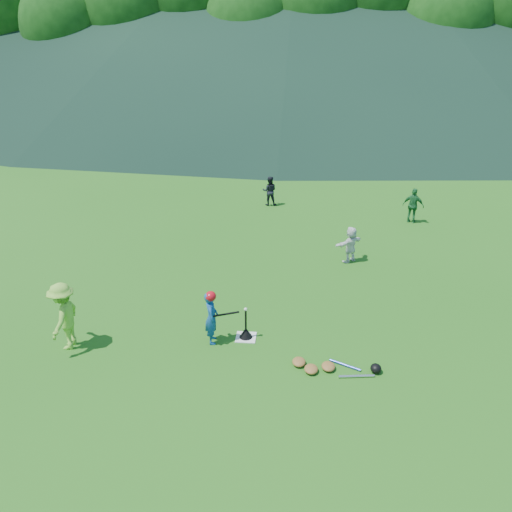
{
  "coord_description": "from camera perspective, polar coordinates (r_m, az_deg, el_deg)",
  "views": [
    {
      "loc": [
        1.09,
        -9.43,
        6.29
      ],
      "look_at": [
        0.0,
        2.5,
        0.9
      ],
      "focal_mm": 35.0,
      "sensor_mm": 36.0,
      "label": 1
    }
  ],
  "objects": [
    {
      "name": "batter_child",
      "position": [
        10.98,
        -5.11,
        -7.03
      ],
      "size": [
        0.37,
        0.49,
        1.22
      ],
      "primitive_type": "imported",
      "rotation": [
        0.0,
        0.0,
        1.75
      ],
      "color": "navy",
      "rests_on": "ground"
    },
    {
      "name": "batter_gear",
      "position": [
        10.73,
        -5.07,
        -4.77
      ],
      "size": [
        0.72,
        0.28,
        0.58
      ],
      "color": "#B30B15",
      "rests_on": "ground"
    },
    {
      "name": "ground",
      "position": [
        11.39,
        -1.16,
        -9.31
      ],
      "size": [
        120.0,
        120.0,
        0.0
      ],
      "primitive_type": "plane",
      "color": "#205B14",
      "rests_on": "ground"
    },
    {
      "name": "fielder_c",
      "position": [
        18.75,
        17.53,
        5.51
      ],
      "size": [
        0.8,
        0.55,
        1.26
      ],
      "primitive_type": "imported",
      "rotation": [
        0.0,
        0.0,
        2.78
      ],
      "color": "#1D632F",
      "rests_on": "ground"
    },
    {
      "name": "baseball",
      "position": [
        11.0,
        -1.19,
        -6.11
      ],
      "size": [
        0.08,
        0.08,
        0.08
      ],
      "primitive_type": "sphere",
      "color": "white",
      "rests_on": "batting_tee"
    },
    {
      "name": "equipment_pile",
      "position": [
        10.51,
        8.28,
        -12.41
      ],
      "size": [
        1.8,
        0.6,
        0.19
      ],
      "color": "olive",
      "rests_on": "ground"
    },
    {
      "name": "batting_tee",
      "position": [
        11.32,
        -1.16,
        -8.77
      ],
      "size": [
        0.3,
        0.3,
        0.68
      ],
      "color": "black",
      "rests_on": "home_plate"
    },
    {
      "name": "fielder_d",
      "position": [
        15.02,
        10.75,
        1.31
      ],
      "size": [
        0.97,
        0.92,
        1.1
      ],
      "primitive_type": "imported",
      "rotation": [
        0.0,
        0.0,
        3.87
      ],
      "color": "silver",
      "rests_on": "ground"
    },
    {
      "name": "outfield_fence",
      "position": [
        37.86,
        3.65,
        15.7
      ],
      "size": [
        70.07,
        0.08,
        1.33
      ],
      "color": "gray",
      "rests_on": "ground"
    },
    {
      "name": "tree_line",
      "position": [
        43.31,
        4.52,
        26.71
      ],
      "size": [
        70.04,
        11.4,
        14.82
      ],
      "color": "#382314",
      "rests_on": "ground"
    },
    {
      "name": "home_plate",
      "position": [
        11.38,
        -1.16,
        -9.27
      ],
      "size": [
        0.45,
        0.45,
        0.02
      ],
      "primitive_type": "cube",
      "color": "silver",
      "rests_on": "ground"
    },
    {
      "name": "fielder_b",
      "position": [
        19.78,
        1.56,
        7.45
      ],
      "size": [
        0.58,
        0.46,
        1.16
      ],
      "primitive_type": "imported",
      "rotation": [
        0.0,
        0.0,
        3.18
      ],
      "color": "black",
      "rests_on": "ground"
    },
    {
      "name": "adult_coach",
      "position": [
        11.45,
        -21.07,
        -6.44
      ],
      "size": [
        0.57,
        0.99,
        1.53
      ],
      "primitive_type": "imported",
      "rotation": [
        0.0,
        0.0,
        -1.57
      ],
      "color": "#79BB37",
      "rests_on": "ground"
    }
  ]
}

